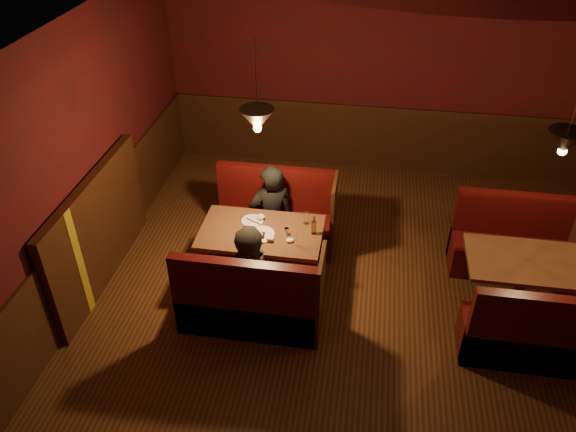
% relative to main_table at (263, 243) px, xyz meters
% --- Properties ---
extents(room, '(6.02, 7.02, 2.92)m').
position_rel_main_table_xyz_m(room, '(0.82, -0.55, 0.50)').
color(room, '#4E2513').
rests_on(room, ground).
extents(main_table, '(1.34, 0.82, 0.94)m').
position_rel_main_table_xyz_m(main_table, '(0.00, 0.00, 0.00)').
color(main_table, '#4C3119').
rests_on(main_table, ground).
extents(main_bench_far, '(1.48, 0.53, 1.01)m').
position_rel_main_table_xyz_m(main_bench_far, '(0.02, 0.76, -0.23)').
color(main_bench_far, '#370909').
rests_on(main_bench_far, ground).
extents(main_bench_near, '(1.48, 0.53, 1.01)m').
position_rel_main_table_xyz_m(main_bench_near, '(0.02, -0.76, -0.23)').
color(main_bench_near, '#370909').
rests_on(main_bench_near, ground).
extents(second_table, '(1.22, 0.78, 0.69)m').
position_rel_main_table_xyz_m(second_table, '(2.80, -0.03, -0.05)').
color(second_table, '#4C3119').
rests_on(second_table, ground).
extents(second_bench_far, '(1.35, 0.50, 0.96)m').
position_rel_main_table_xyz_m(second_bench_far, '(2.82, 0.70, -0.25)').
color(second_bench_far, '#370909').
rests_on(second_bench_far, ground).
extents(second_bench_near, '(1.35, 0.50, 0.96)m').
position_rel_main_table_xyz_m(second_bench_near, '(2.82, -0.75, -0.25)').
color(second_bench_near, '#370909').
rests_on(second_bench_near, ground).
extents(diner_a, '(0.65, 0.55, 1.52)m').
position_rel_main_table_xyz_m(diner_a, '(-0.02, 0.64, 0.21)').
color(diner_a, black).
rests_on(diner_a, ground).
extents(diner_b, '(0.90, 0.81, 1.50)m').
position_rel_main_table_xyz_m(diner_b, '(0.03, -0.59, 0.19)').
color(diner_b, '#36312D').
rests_on(diner_b, ground).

